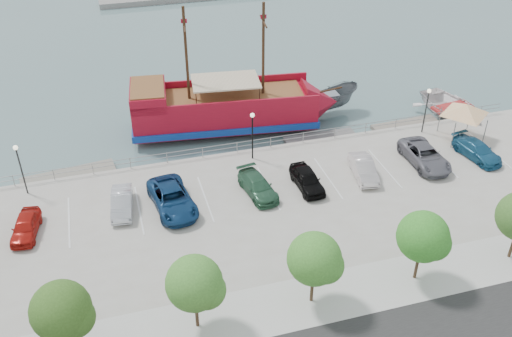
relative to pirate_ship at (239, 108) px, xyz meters
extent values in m
plane|color=slate|center=(-0.75, -13.64, -2.09)|extent=(160.00, 160.00, 0.00)
cube|color=beige|center=(-0.75, -23.64, -1.07)|extent=(100.00, 4.00, 0.05)
cylinder|color=gray|center=(-0.75, -5.84, -0.14)|extent=(50.00, 0.06, 0.06)
cylinder|color=gray|center=(-0.75, -5.84, -0.54)|extent=(50.00, 0.06, 0.06)
cube|color=maroon|center=(-1.42, 0.17, -0.10)|extent=(17.28, 7.21, 2.73)
cube|color=#0F3694|center=(-1.42, 0.17, -0.99)|extent=(17.63, 7.56, 0.63)
cone|color=maroon|center=(7.74, -0.93, -0.10)|extent=(3.93, 5.40, 5.03)
cube|color=maroon|center=(-8.18, 0.98, 2.00)|extent=(3.75, 5.58, 1.47)
cube|color=brown|center=(-8.18, 0.98, 2.79)|extent=(3.49, 5.14, 0.13)
cube|color=brown|center=(-0.90, 0.11, 1.32)|extent=(14.08, 6.21, 0.16)
cube|color=maroon|center=(-1.12, 2.67, 1.63)|extent=(16.68, 2.21, 0.73)
cube|color=maroon|center=(-1.72, -2.33, 1.63)|extent=(16.68, 2.21, 0.73)
cylinder|color=#382111|center=(2.23, -0.27, 5.56)|extent=(0.28, 0.28, 8.60)
cylinder|color=#382111|center=(-4.54, 0.55, 5.56)|extent=(0.28, 0.28, 8.60)
cylinder|color=#382111|center=(2.23, -0.27, 8.18)|extent=(0.52, 3.14, 0.15)
cylinder|color=#382111|center=(-4.54, 0.55, 8.18)|extent=(0.52, 3.14, 0.15)
cube|color=beige|center=(-1.21, 0.15, 2.84)|extent=(6.51, 4.68, 0.13)
cylinder|color=#382111|center=(8.47, -1.02, 1.16)|extent=(2.61, 0.48, 0.62)
imported|color=#555A5F|center=(9.10, 0.21, -0.83)|extent=(6.88, 3.74, 2.52)
imported|color=white|center=(20.50, -3.81, -1.28)|extent=(6.44, 8.38, 1.61)
cube|color=gray|center=(-15.79, -4.44, -1.87)|extent=(7.79, 3.10, 0.43)
cube|color=slate|center=(6.54, -4.44, -1.90)|extent=(6.71, 1.98, 0.38)
cube|color=gray|center=(15.28, -4.44, -1.90)|extent=(6.73, 2.18, 0.38)
cylinder|color=slate|center=(16.68, -7.39, 0.13)|extent=(0.09, 0.09, 2.43)
cylinder|color=slate|center=(19.53, -7.77, 0.13)|extent=(0.09, 0.09, 2.43)
cylinder|color=slate|center=(16.30, -10.24, 0.13)|extent=(0.09, 0.09, 2.43)
cylinder|color=slate|center=(19.15, -10.62, 0.13)|extent=(0.09, 0.09, 2.43)
pyramid|color=white|center=(17.91, -9.00, 2.28)|extent=(5.21, 5.21, 0.99)
cylinder|color=black|center=(-18.75, -7.14, 0.91)|extent=(0.12, 0.12, 4.00)
sphere|color=#FFF2CC|center=(-18.75, -7.14, 3.01)|extent=(0.36, 0.36, 0.36)
cylinder|color=black|center=(-0.75, -7.14, 0.91)|extent=(0.12, 0.12, 4.00)
sphere|color=#FFF2CC|center=(-0.75, -7.14, 3.01)|extent=(0.36, 0.36, 0.36)
cylinder|color=black|center=(15.25, -7.14, 0.91)|extent=(0.12, 0.12, 4.00)
sphere|color=#FFF2CC|center=(15.25, -7.14, 3.01)|extent=(0.36, 0.36, 0.36)
sphere|color=#2F521B|center=(-15.75, -23.64, 2.31)|extent=(3.20, 3.20, 3.20)
sphere|color=#2F521B|center=(-15.15, -23.94, 1.91)|extent=(2.20, 2.20, 2.20)
cylinder|color=#473321|center=(-8.75, -23.64, 0.01)|extent=(0.20, 0.20, 2.20)
sphere|color=#3B7229|center=(-8.75, -23.64, 2.31)|extent=(3.20, 3.20, 3.20)
sphere|color=#3B7229|center=(-8.15, -23.94, 1.91)|extent=(2.20, 2.20, 2.20)
cylinder|color=#473321|center=(-1.75, -23.64, 0.01)|extent=(0.20, 0.20, 2.20)
sphere|color=#397628|center=(-1.75, -23.64, 2.31)|extent=(3.20, 3.20, 3.20)
sphere|color=#397628|center=(-1.15, -23.94, 1.91)|extent=(2.20, 2.20, 2.20)
cylinder|color=#473321|center=(5.25, -23.64, 0.01)|extent=(0.20, 0.20, 2.20)
sphere|color=#2E7523|center=(5.25, -23.64, 2.31)|extent=(3.20, 3.20, 3.20)
sphere|color=#2E7523|center=(5.85, -23.94, 1.91)|extent=(2.20, 2.20, 2.20)
imported|color=#AF1811|center=(-18.55, -12.24, -0.41)|extent=(2.23, 4.19, 1.36)
imported|color=silver|center=(-11.90, -11.34, -0.40)|extent=(1.93, 4.32, 1.38)
imported|color=navy|center=(-8.29, -12.08, -0.27)|extent=(3.42, 6.16, 1.63)
imported|color=#2D5C40|center=(-1.74, -12.09, -0.41)|extent=(2.58, 4.89, 1.35)
imported|color=black|center=(2.17, -12.37, -0.35)|extent=(1.87, 4.37, 1.47)
imported|color=silver|center=(7.04, -12.18, -0.38)|extent=(2.16, 4.48, 1.42)
imported|color=slate|center=(12.66, -11.89, -0.32)|extent=(2.62, 5.57, 1.54)
imported|color=#1C567C|center=(17.41, -12.24, -0.40)|extent=(2.73, 5.02, 1.38)
camera|label=1|loc=(-11.78, -46.17, 24.65)|focal=40.00mm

